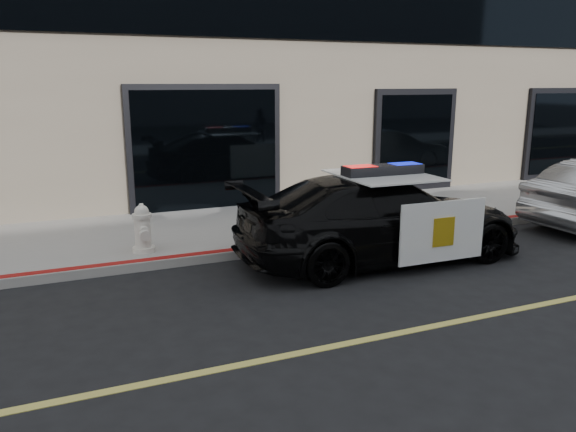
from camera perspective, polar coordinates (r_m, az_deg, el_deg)
name	(u,v)px	position (r m, az deg, el deg)	size (l,w,h in m)	color
ground	(437,326)	(7.24, 14.85, -10.74)	(120.00, 120.00, 0.00)	black
sidewalk_n	(277,223)	(11.56, -1.10, -0.75)	(60.00, 3.50, 0.15)	gray
police_car	(381,218)	(9.43, 9.45, -0.16)	(2.34, 4.98, 1.61)	black
fire_hydrant	(143,230)	(9.59, -14.54, -1.34)	(0.37, 0.51, 0.82)	silver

